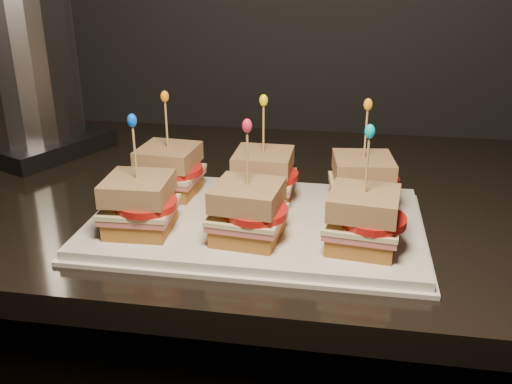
# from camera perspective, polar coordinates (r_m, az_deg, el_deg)

# --- Properties ---
(granite_slab) EXTENTS (2.38, 0.70, 0.04)m
(granite_slab) POSITION_cam_1_polar(r_m,az_deg,el_deg) (0.95, -5.22, -0.33)
(granite_slab) COLOR black
(granite_slab) RESTS_ON cabinet
(platter) EXTENTS (0.44, 0.28, 0.02)m
(platter) POSITION_cam_1_polar(r_m,az_deg,el_deg) (0.79, 0.00, -3.09)
(platter) COLOR white
(platter) RESTS_ON granite_slab
(platter_rim) EXTENTS (0.46, 0.29, 0.01)m
(platter_rim) POSITION_cam_1_polar(r_m,az_deg,el_deg) (0.79, 0.00, -3.49)
(platter_rim) COLOR white
(platter_rim) RESTS_ON granite_slab
(sandwich_0_bread_bot) EXTENTS (0.09, 0.09, 0.02)m
(sandwich_0_bread_bot) POSITION_cam_1_polar(r_m,az_deg,el_deg) (0.87, -8.57, 0.60)
(sandwich_0_bread_bot) COLOR brown
(sandwich_0_bread_bot) RESTS_ON platter
(sandwich_0_ham) EXTENTS (0.09, 0.09, 0.01)m
(sandwich_0_ham) POSITION_cam_1_polar(r_m,az_deg,el_deg) (0.86, -8.63, 1.53)
(sandwich_0_ham) COLOR #BD5F5C
(sandwich_0_ham) RESTS_ON sandwich_0_bread_bot
(sandwich_0_cheese) EXTENTS (0.10, 0.09, 0.01)m
(sandwich_0_cheese) POSITION_cam_1_polar(r_m,az_deg,el_deg) (0.86, -8.65, 1.96)
(sandwich_0_cheese) COLOR beige
(sandwich_0_cheese) RESTS_ON sandwich_0_ham
(sandwich_0_tomato) EXTENTS (0.08, 0.08, 0.01)m
(sandwich_0_tomato) POSITION_cam_1_polar(r_m,az_deg,el_deg) (0.85, -8.03, 2.25)
(sandwich_0_tomato) COLOR red
(sandwich_0_tomato) RESTS_ON sandwich_0_cheese
(sandwich_0_bread_top) EXTENTS (0.09, 0.09, 0.03)m
(sandwich_0_bread_top) POSITION_cam_1_polar(r_m,az_deg,el_deg) (0.85, -8.75, 3.58)
(sandwich_0_bread_top) COLOR brown
(sandwich_0_bread_top) RESTS_ON sandwich_0_tomato
(sandwich_0_pick) EXTENTS (0.00, 0.00, 0.09)m
(sandwich_0_pick) POSITION_cam_1_polar(r_m,az_deg,el_deg) (0.84, -8.93, 6.41)
(sandwich_0_pick) COLOR tan
(sandwich_0_pick) RESTS_ON sandwich_0_bread_top
(sandwich_0_frill) EXTENTS (0.01, 0.01, 0.02)m
(sandwich_0_frill) POSITION_cam_1_polar(r_m,az_deg,el_deg) (0.83, -9.12, 9.41)
(sandwich_0_frill) COLOR orange
(sandwich_0_frill) RESTS_ON sandwich_0_pick
(sandwich_1_bread_bot) EXTENTS (0.08, 0.08, 0.02)m
(sandwich_1_bread_bot) POSITION_cam_1_polar(r_m,az_deg,el_deg) (0.84, 0.72, 0.01)
(sandwich_1_bread_bot) COLOR brown
(sandwich_1_bread_bot) RESTS_ON platter
(sandwich_1_ham) EXTENTS (0.09, 0.08, 0.01)m
(sandwich_1_ham) POSITION_cam_1_polar(r_m,az_deg,el_deg) (0.83, 0.72, 0.97)
(sandwich_1_ham) COLOR #BD5F5C
(sandwich_1_ham) RESTS_ON sandwich_1_bread_bot
(sandwich_1_cheese) EXTENTS (0.09, 0.09, 0.01)m
(sandwich_1_cheese) POSITION_cam_1_polar(r_m,az_deg,el_deg) (0.83, 0.72, 1.42)
(sandwich_1_cheese) COLOR beige
(sandwich_1_cheese) RESTS_ON sandwich_1_ham
(sandwich_1_tomato) EXTENTS (0.08, 0.08, 0.01)m
(sandwich_1_tomato) POSITION_cam_1_polar(r_m,az_deg,el_deg) (0.82, 1.49, 1.71)
(sandwich_1_tomato) COLOR red
(sandwich_1_tomato) RESTS_ON sandwich_1_cheese
(sandwich_1_bread_top) EXTENTS (0.08, 0.08, 0.03)m
(sandwich_1_bread_top) POSITION_cam_1_polar(r_m,az_deg,el_deg) (0.82, 0.73, 3.10)
(sandwich_1_bread_top) COLOR brown
(sandwich_1_bread_top) RESTS_ON sandwich_1_tomato
(sandwich_1_pick) EXTENTS (0.00, 0.00, 0.09)m
(sandwich_1_pick) POSITION_cam_1_polar(r_m,az_deg,el_deg) (0.81, 0.75, 6.03)
(sandwich_1_pick) COLOR tan
(sandwich_1_pick) RESTS_ON sandwich_1_bread_top
(sandwich_1_frill) EXTENTS (0.01, 0.01, 0.02)m
(sandwich_1_frill) POSITION_cam_1_polar(r_m,az_deg,el_deg) (0.79, 0.76, 9.15)
(sandwich_1_frill) COLOR yellow
(sandwich_1_frill) RESTS_ON sandwich_1_pick
(sandwich_2_bread_bot) EXTENTS (0.09, 0.09, 0.02)m
(sandwich_2_bread_bot) POSITION_cam_1_polar(r_m,az_deg,el_deg) (0.83, 10.44, -0.60)
(sandwich_2_bread_bot) COLOR brown
(sandwich_2_bread_bot) RESTS_ON platter
(sandwich_2_ham) EXTENTS (0.10, 0.09, 0.01)m
(sandwich_2_ham) POSITION_cam_1_polar(r_m,az_deg,el_deg) (0.82, 10.51, 0.36)
(sandwich_2_ham) COLOR #BD5F5C
(sandwich_2_ham) RESTS_ON sandwich_2_bread_bot
(sandwich_2_cheese) EXTENTS (0.10, 0.10, 0.01)m
(sandwich_2_cheese) POSITION_cam_1_polar(r_m,az_deg,el_deg) (0.82, 10.55, 0.81)
(sandwich_2_cheese) COLOR beige
(sandwich_2_cheese) RESTS_ON sandwich_2_ham
(sandwich_2_tomato) EXTENTS (0.08, 0.08, 0.01)m
(sandwich_2_tomato) POSITION_cam_1_polar(r_m,az_deg,el_deg) (0.81, 11.43, 1.09)
(sandwich_2_tomato) COLOR red
(sandwich_2_tomato) RESTS_ON sandwich_2_cheese
(sandwich_2_bread_top) EXTENTS (0.09, 0.09, 0.03)m
(sandwich_2_bread_top) POSITION_cam_1_polar(r_m,az_deg,el_deg) (0.81, 10.68, 2.50)
(sandwich_2_bread_top) COLOR brown
(sandwich_2_bread_top) RESTS_ON sandwich_2_tomato
(sandwich_2_pick) EXTENTS (0.00, 0.00, 0.09)m
(sandwich_2_pick) POSITION_cam_1_polar(r_m,az_deg,el_deg) (0.80, 10.90, 5.45)
(sandwich_2_pick) COLOR tan
(sandwich_2_pick) RESTS_ON sandwich_2_bread_top
(sandwich_2_frill) EXTENTS (0.01, 0.01, 0.02)m
(sandwich_2_frill) POSITION_cam_1_polar(r_m,az_deg,el_deg) (0.79, 11.14, 8.59)
(sandwich_2_frill) COLOR orange
(sandwich_2_frill) RESTS_ON sandwich_2_pick
(sandwich_3_bread_bot) EXTENTS (0.08, 0.08, 0.02)m
(sandwich_3_bread_bot) POSITION_cam_1_polar(r_m,az_deg,el_deg) (0.76, -11.45, -2.97)
(sandwich_3_bread_bot) COLOR brown
(sandwich_3_bread_bot) RESTS_ON platter
(sandwich_3_ham) EXTENTS (0.09, 0.09, 0.01)m
(sandwich_3_ham) POSITION_cam_1_polar(r_m,az_deg,el_deg) (0.75, -11.54, -1.94)
(sandwich_3_ham) COLOR #BD5F5C
(sandwich_3_ham) RESTS_ON sandwich_3_bread_bot
(sandwich_3_cheese) EXTENTS (0.09, 0.09, 0.01)m
(sandwich_3_cheese) POSITION_cam_1_polar(r_m,az_deg,el_deg) (0.75, -11.58, -1.45)
(sandwich_3_cheese) COLOR beige
(sandwich_3_cheese) RESTS_ON sandwich_3_ham
(sandwich_3_tomato) EXTENTS (0.08, 0.08, 0.01)m
(sandwich_3_tomato) POSITION_cam_1_polar(r_m,az_deg,el_deg) (0.74, -10.91, -1.17)
(sandwich_3_tomato) COLOR red
(sandwich_3_tomato) RESTS_ON sandwich_3_cheese
(sandwich_3_bread_top) EXTENTS (0.08, 0.08, 0.03)m
(sandwich_3_bread_top) POSITION_cam_1_polar(r_m,az_deg,el_deg) (0.74, -11.73, 0.37)
(sandwich_3_bread_top) COLOR brown
(sandwich_3_bread_top) RESTS_ON sandwich_3_tomato
(sandwich_3_pick) EXTENTS (0.00, 0.00, 0.09)m
(sandwich_3_pick) POSITION_cam_1_polar(r_m,az_deg,el_deg) (0.72, -12.00, 3.58)
(sandwich_3_pick) COLOR tan
(sandwich_3_pick) RESTS_ON sandwich_3_bread_top
(sandwich_3_frill) EXTENTS (0.01, 0.01, 0.02)m
(sandwich_3_frill) POSITION_cam_1_polar(r_m,az_deg,el_deg) (0.71, -12.30, 7.02)
(sandwich_3_frill) COLOR blue
(sandwich_3_frill) RESTS_ON sandwich_3_pick
(sandwich_4_bread_bot) EXTENTS (0.09, 0.09, 0.02)m
(sandwich_4_bread_bot) POSITION_cam_1_polar(r_m,az_deg,el_deg) (0.72, -0.83, -3.83)
(sandwich_4_bread_bot) COLOR brown
(sandwich_4_bread_bot) RESTS_ON platter
(sandwich_4_ham) EXTENTS (0.10, 0.09, 0.01)m
(sandwich_4_ham) POSITION_cam_1_polar(r_m,az_deg,el_deg) (0.71, -0.84, -2.75)
(sandwich_4_ham) COLOR #BD5F5C
(sandwich_4_ham) RESTS_ON sandwich_4_bread_bot
(sandwich_4_cheese) EXTENTS (0.10, 0.09, 0.01)m
(sandwich_4_cheese) POSITION_cam_1_polar(r_m,az_deg,el_deg) (0.71, -0.84, -2.24)
(sandwich_4_cheese) COLOR beige
(sandwich_4_cheese) RESTS_ON sandwich_4_ham
(sandwich_4_tomato) EXTENTS (0.08, 0.08, 0.01)m
(sandwich_4_tomato) POSITION_cam_1_polar(r_m,az_deg,el_deg) (0.70, 0.03, -1.96)
(sandwich_4_tomato) COLOR red
(sandwich_4_tomato) RESTS_ON sandwich_4_cheese
(sandwich_4_bread_top) EXTENTS (0.09, 0.09, 0.03)m
(sandwich_4_bread_top) POSITION_cam_1_polar(r_m,az_deg,el_deg) (0.70, -0.85, -0.34)
(sandwich_4_bread_top) COLOR brown
(sandwich_4_bread_top) RESTS_ON sandwich_4_tomato
(sandwich_4_pick) EXTENTS (0.00, 0.00, 0.09)m
(sandwich_4_pick) POSITION_cam_1_polar(r_m,az_deg,el_deg) (0.69, -0.87, 3.03)
(sandwich_4_pick) COLOR tan
(sandwich_4_pick) RESTS_ON sandwich_4_bread_top
(sandwich_4_frill) EXTENTS (0.01, 0.01, 0.02)m
(sandwich_4_frill) POSITION_cam_1_polar(r_m,az_deg,el_deg) (0.67, -0.90, 6.65)
(sandwich_4_frill) COLOR #E72242
(sandwich_4_frill) RESTS_ON sandwich_4_pick
(sandwich_5_bread_bot) EXTENTS (0.09, 0.09, 0.02)m
(sandwich_5_bread_bot) POSITION_cam_1_polar(r_m,az_deg,el_deg) (0.71, 10.48, -4.60)
(sandwich_5_bread_bot) COLOR brown
(sandwich_5_bread_bot) RESTS_ON platter
(sandwich_5_ham) EXTENTS (0.10, 0.09, 0.01)m
(sandwich_5_ham) POSITION_cam_1_polar(r_m,az_deg,el_deg) (0.71, 10.57, -3.51)
(sandwich_5_ham) COLOR #BD5F5C
(sandwich_5_ham) RESTS_ON sandwich_5_bread_bot
(sandwich_5_cheese) EXTENTS (0.10, 0.09, 0.01)m
(sandwich_5_cheese) POSITION_cam_1_polar(r_m,az_deg,el_deg) (0.70, 10.61, -3.00)
(sandwich_5_cheese) COLOR beige
(sandwich_5_cheese) RESTS_ON sandwich_5_ham
(sandwich_5_tomato) EXTENTS (0.08, 0.08, 0.01)m
(sandwich_5_tomato) POSITION_cam_1_polar(r_m,az_deg,el_deg) (0.69, 11.64, -2.71)
(sandwich_5_tomato) COLOR red
(sandwich_5_tomato) RESTS_ON sandwich_5_cheese
(sandwich_5_bread_top) EXTENTS (0.09, 0.09, 0.03)m
(sandwich_5_bread_top) POSITION_cam_1_polar(r_m,az_deg,el_deg) (0.69, 10.76, -1.08)
(sandwich_5_bread_top) COLOR brown
(sandwich_5_bread_top) RESTS_ON sandwich_5_tomato
(sandwich_5_pick) EXTENTS (0.00, 0.00, 0.09)m
(sandwich_5_pick) POSITION_cam_1_polar(r_m,az_deg,el_deg) (0.68, 11.02, 2.32)
(sandwich_5_pick) COLOR tan
(sandwich_5_pick) RESTS_ON sandwich_5_bread_top
(sandwich_5_frill) EXTENTS (0.01, 0.01, 0.02)m
(sandwich_5_frill) POSITION_cam_1_polar(r_m,az_deg,el_deg) (0.66, 11.31, 5.97)
(sandwich_5_frill) COLOR #08B2C6
(sandwich_5_frill) RESTS_ON sandwich_5_pick
(appliance_base) EXTENTS (0.33, 0.31, 0.03)m
(appliance_base) POSITION_cam_1_polar(r_m,az_deg,el_deg) (1.20, -21.80, 4.84)
(appliance_base) COLOR #262628
(appliance_base) RESTS_ON granite_slab
(appliance_body) EXTENTS (0.22, 0.22, 0.28)m
(appliance_body) POSITION_cam_1_polar(r_m,az_deg,el_deg) (1.17, -22.93, 12.25)
(appliance_body) COLOR silver
(appliance_body) RESTS_ON appliance_base
(appliance) EXTENTS (0.26, 0.22, 0.34)m
(appliance) POSITION_cam_1_polar(r_m,az_deg,el_deg) (1.17, -22.89, 11.99)
(appliance) COLOR silver
(appliance) RESTS_ON granite_slab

